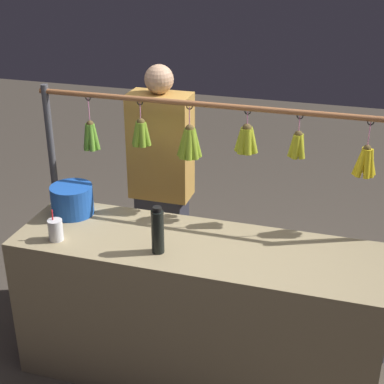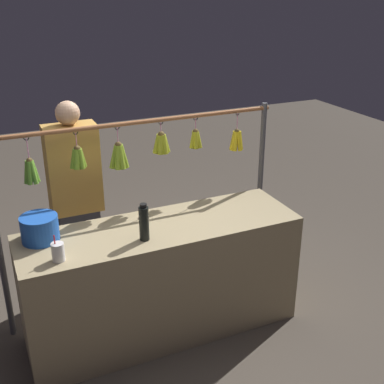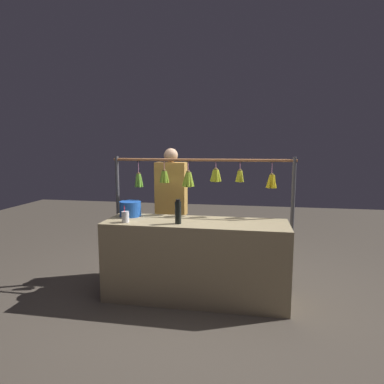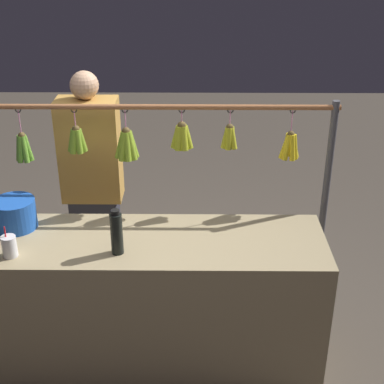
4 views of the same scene
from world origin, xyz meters
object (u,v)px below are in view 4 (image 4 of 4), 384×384
at_px(drink_cup, 9,246).
at_px(vendor_person, 94,193).
at_px(blue_bucket, 15,214).
at_px(water_bottle, 117,233).

xyz_separation_m(drink_cup, vendor_person, (-0.30, -0.87, -0.11)).
xyz_separation_m(blue_bucket, drink_cup, (-0.06, 0.31, -0.03)).
relative_size(blue_bucket, vendor_person, 0.15).
bearing_deg(water_bottle, blue_bucket, -23.40).
height_order(blue_bucket, vendor_person, vendor_person).
bearing_deg(blue_bucket, drink_cup, 100.79).
relative_size(water_bottle, drink_cup, 1.48).
relative_size(drink_cup, vendor_person, 0.11).
bearing_deg(drink_cup, blue_bucket, -79.21).
xyz_separation_m(water_bottle, vendor_person, (0.28, -0.84, -0.18)).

